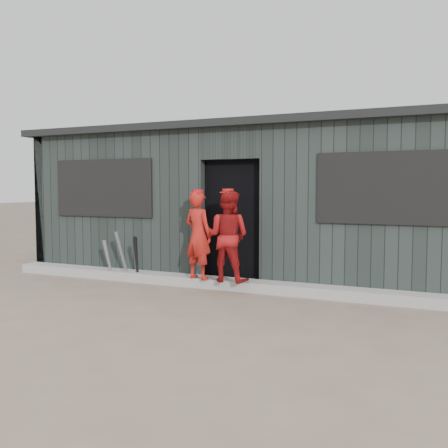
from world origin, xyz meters
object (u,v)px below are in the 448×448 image
at_px(player_red_right, 228,236).
at_px(dugout, 262,202).
at_px(bat_right, 137,259).
at_px(bat_mid, 122,256).
at_px(bat_left, 108,260).
at_px(player_red_left, 198,235).
at_px(player_grey_back, 270,242).

relative_size(player_red_right, dugout, 0.16).
bearing_deg(bat_right, dugout, 49.83).
distance_m(bat_mid, dugout, 2.70).
relative_size(bat_left, player_red_left, 0.52).
relative_size(bat_left, player_red_right, 0.51).
relative_size(bat_right, player_red_right, 0.58).
distance_m(bat_mid, player_grey_back, 2.47).
relative_size(bat_left, bat_right, 0.88).
distance_m(player_red_left, dugout, 1.94).
bearing_deg(bat_right, bat_left, -176.98).
bearing_deg(player_red_right, bat_right, -1.04).
bearing_deg(player_grey_back, player_red_left, 25.97).
xyz_separation_m(player_red_left, player_grey_back, (0.93, 0.69, -0.14)).
relative_size(bat_mid, player_red_left, 0.63).
relative_size(player_red_left, player_red_right, 0.99).
relative_size(bat_mid, bat_right, 1.08).
relative_size(player_red_left, dugout, 0.16).
relative_size(bat_right, player_grey_back, 0.58).
distance_m(bat_right, player_red_right, 1.73).
height_order(bat_mid, player_red_right, player_red_right).
relative_size(bat_right, player_red_left, 0.58).
bearing_deg(bat_left, dugout, 41.58).
xyz_separation_m(bat_mid, bat_right, (0.28, -0.00, -0.04)).
bearing_deg(player_red_right, bat_mid, -0.82).
bearing_deg(player_grey_back, dugout, -75.01).
bearing_deg(bat_mid, player_grey_back, 15.26).
xyz_separation_m(bat_right, player_red_left, (1.16, -0.04, 0.44)).
distance_m(player_red_left, player_grey_back, 1.17).
bearing_deg(bat_mid, player_red_right, -1.92).
distance_m(bat_left, player_grey_back, 2.74).
height_order(bat_right, player_red_left, player_red_left).
xyz_separation_m(bat_mid, player_grey_back, (2.37, 0.65, 0.27)).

